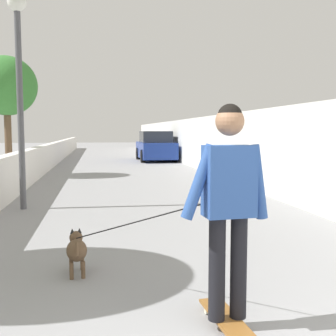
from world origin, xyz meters
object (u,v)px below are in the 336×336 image
(lamp_post, at_px, (19,62))
(dog, at_px, (77,249))
(person_skateboarder, at_px, (229,195))
(car_near, at_px, (156,147))
(skateboard, at_px, (227,320))
(tree_left_near, at_px, (6,87))

(lamp_post, distance_m, dog, 4.89)
(person_skateboarder, bearing_deg, dog, 39.73)
(car_near, bearing_deg, lamp_post, 160.61)
(dog, bearing_deg, skateboard, -140.27)
(lamp_post, height_order, dog, lamp_post)
(person_skateboarder, xyz_separation_m, dog, (1.47, 1.22, -0.79))
(person_skateboarder, distance_m, dog, 2.07)
(skateboard, xyz_separation_m, person_skateboarder, (-0.00, -0.00, 1.00))
(tree_left_near, bearing_deg, dog, -164.74)
(tree_left_near, bearing_deg, lamp_post, -166.19)
(person_skateboarder, height_order, car_near, person_skateboarder)
(lamp_post, relative_size, dog, 2.33)
(lamp_post, distance_m, person_skateboarder, 6.22)
(dog, relative_size, car_near, 0.47)
(tree_left_near, height_order, dog, tree_left_near)
(car_near, bearing_deg, dog, 169.05)
(skateboard, bearing_deg, dog, 39.73)
(lamp_post, height_order, person_skateboarder, lamp_post)
(tree_left_near, xyz_separation_m, lamp_post, (-6.09, -1.50, -0.16))
(dog, xyz_separation_m, car_near, (16.62, -3.21, 0.44))
(tree_left_near, relative_size, person_skateboarder, 2.42)
(person_skateboarder, bearing_deg, tree_left_near, 18.98)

